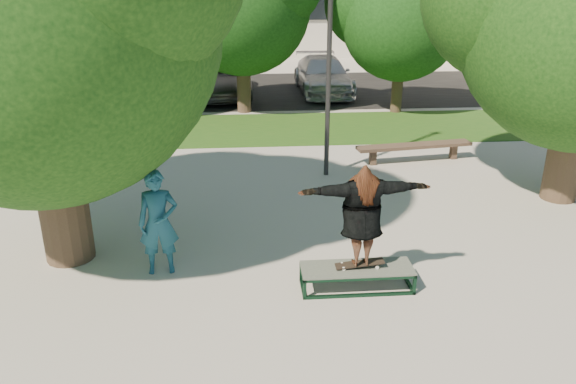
{
  "coord_description": "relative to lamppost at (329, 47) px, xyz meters",
  "views": [
    {
      "loc": [
        -1.03,
        -8.25,
        4.81
      ],
      "look_at": [
        -0.32,
        0.6,
        1.3
      ],
      "focal_mm": 35.0,
      "sensor_mm": 36.0,
      "label": 1
    }
  ],
  "objects": [
    {
      "name": "ground",
      "position": [
        -1.0,
        -5.0,
        -3.15
      ],
      "size": [
        120.0,
        120.0,
        0.0
      ],
      "primitive_type": "plane",
      "color": "#A6A399",
      "rests_on": "ground"
    },
    {
      "name": "grass_strip",
      "position": [
        0.0,
        4.5,
        -3.14
      ],
      "size": [
        30.0,
        4.0,
        0.02
      ],
      "primitive_type": "cube",
      "color": "#1C4E16",
      "rests_on": "ground"
    },
    {
      "name": "asphalt_strip",
      "position": [
        -1.0,
        11.0,
        -3.15
      ],
      "size": [
        40.0,
        8.0,
        0.01
      ],
      "primitive_type": "cube",
      "color": "black",
      "rests_on": "ground"
    },
    {
      "name": "bg_tree_left",
      "position": [
        -7.57,
        6.07,
        0.58
      ],
      "size": [
        5.28,
        4.51,
        5.77
      ],
      "color": "#38281E",
      "rests_on": "ground"
    },
    {
      "name": "bg_tree_right",
      "position": [
        3.43,
        6.57,
        0.34
      ],
      "size": [
        5.04,
        4.31,
        5.43
      ],
      "color": "#38281E",
      "rests_on": "ground"
    },
    {
      "name": "lamppost",
      "position": [
        0.0,
        0.0,
        0.0
      ],
      "size": [
        0.25,
        0.15,
        6.11
      ],
      "color": "#2D2D30",
      "rests_on": "ground"
    },
    {
      "name": "grind_box",
      "position": [
        -0.29,
        -5.44,
        -2.96
      ],
      "size": [
        1.8,
        0.6,
        0.38
      ],
      "color": "black",
      "rests_on": "ground"
    },
    {
      "name": "skater_rig",
      "position": [
        -0.25,
        -5.44,
        -1.87
      ],
      "size": [
        2.07,
        0.66,
        1.74
      ],
      "rotation": [
        0.0,
        0.0,
        3.19
      ],
      "color": "white",
      "rests_on": "grind_box"
    },
    {
      "name": "bystander",
      "position": [
        -3.5,
        -4.63,
        -2.24
      ],
      "size": [
        0.7,
        0.5,
        1.82
      ],
      "primitive_type": "imported",
      "rotation": [
        0.0,
        0.0,
        0.1
      ],
      "color": "navy",
      "rests_on": "ground"
    },
    {
      "name": "bench",
      "position": [
        2.5,
        0.84,
        -2.74
      ],
      "size": [
        3.21,
        0.86,
        0.49
      ],
      "rotation": [
        0.0,
        0.0,
        0.14
      ],
      "color": "#4A382C",
      "rests_on": "ground"
    },
    {
      "name": "car_silver_a",
      "position": [
        -8.85,
        9.69,
        -2.36
      ],
      "size": [
        2.5,
        4.85,
        1.58
      ],
      "primitive_type": "imported",
      "rotation": [
        0.0,
        0.0,
        0.14
      ],
      "color": "#AEAEB3",
      "rests_on": "asphalt_strip"
    },
    {
      "name": "car_dark",
      "position": [
        -4.82,
        10.14,
        -2.35
      ],
      "size": [
        2.62,
        5.1,
        1.6
      ],
      "primitive_type": "imported",
      "rotation": [
        0.0,
        0.0,
        -0.2
      ],
      "color": "black",
      "rests_on": "asphalt_strip"
    },
    {
      "name": "car_grey",
      "position": [
        -3.0,
        9.92,
        -2.42
      ],
      "size": [
        2.78,
        5.39,
        1.45
      ],
      "primitive_type": "imported",
      "rotation": [
        0.0,
        0.0,
        0.07
      ],
      "color": "slate",
      "rests_on": "asphalt_strip"
    },
    {
      "name": "car_silver_b",
      "position": [
        1.33,
        10.21,
        -2.42
      ],
      "size": [
        2.17,
        5.1,
        1.47
      ],
      "primitive_type": "imported",
      "rotation": [
        0.0,
        0.0,
        0.02
      ],
      "color": "silver",
      "rests_on": "asphalt_strip"
    }
  ]
}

